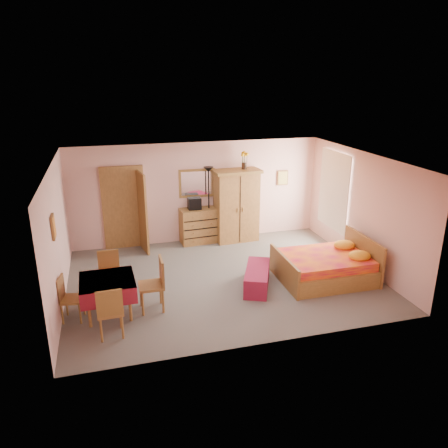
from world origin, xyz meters
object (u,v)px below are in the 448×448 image
object	(u,v)px
wall_mirror	(197,183)
dining_table	(109,297)
chair_north	(110,275)
sunflower_vase	(244,160)
bed	(325,260)
stereo	(194,203)
wardrobe	(236,206)
chair_east	(151,285)
bench	(257,278)
chest_of_drawers	(199,226)
floor_lamp	(209,205)
chair_south	(110,310)
chair_west	(72,298)

from	to	relation	value
wall_mirror	dining_table	bearing A→B (deg)	-123.36
wall_mirror	chair_north	size ratio (longest dim) A/B	1.03
sunflower_vase	bed	world-z (taller)	sunflower_vase
stereo	wardrobe	distance (m)	1.11
stereo	chair_east	bearing A→B (deg)	-115.27
bench	wardrobe	bearing A→B (deg)	82.11
wall_mirror	dining_table	size ratio (longest dim) A/B	0.97
chest_of_drawers	floor_lamp	bearing A→B (deg)	-8.07
chest_of_drawers	stereo	xyz separation A→B (m)	(-0.12, -0.01, 0.61)
floor_lamp	chair_south	world-z (taller)	floor_lamp
floor_lamp	chair_north	world-z (taller)	floor_lamp
wardrobe	bench	world-z (taller)	wardrobe
chest_of_drawers	chair_west	distance (m)	4.37
floor_lamp	chair_west	xyz separation A→B (m)	(-3.27, -3.14, -0.58)
stereo	bed	size ratio (longest dim) A/B	0.17
bench	chair_east	bearing A→B (deg)	-171.09
chest_of_drawers	bench	xyz separation A→B (m)	(0.60, -2.82, -0.25)
chest_of_drawers	wardrobe	size ratio (longest dim) A/B	0.51
wardrobe	dining_table	world-z (taller)	wardrobe
chair_south	chair_west	xyz separation A→B (m)	(-0.64, 0.69, -0.05)
chest_of_drawers	dining_table	bearing A→B (deg)	-131.40
chest_of_drawers	chair_east	xyz separation A→B (m)	(-1.61, -3.17, 0.05)
bed	chair_south	xyz separation A→B (m)	(-4.48, -0.99, 0.02)
dining_table	wardrobe	bearing A→B (deg)	42.05
bench	chair_south	xyz separation A→B (m)	(-2.98, -1.02, 0.26)
floor_lamp	chair_west	distance (m)	4.57
chair_south	chair_north	distance (m)	1.43
floor_lamp	chair_east	world-z (taller)	floor_lamp
bench	chair_west	bearing A→B (deg)	-174.74
sunflower_vase	chair_south	world-z (taller)	sunflower_vase
chest_of_drawers	chair_south	size ratio (longest dim) A/B	1.05
chair_south	sunflower_vase	bearing A→B (deg)	44.34
chest_of_drawers	bed	world-z (taller)	chest_of_drawers
wardrobe	chair_north	world-z (taller)	wardrobe
chair_west	chest_of_drawers	bearing A→B (deg)	147.00
wall_mirror	sunflower_vase	distance (m)	1.35
dining_table	chair_west	world-z (taller)	chair_west
chair_west	sunflower_vase	bearing A→B (deg)	137.13
chair_west	stereo	bearing A→B (deg)	148.03
chest_of_drawers	chair_north	bearing A→B (deg)	-138.11
stereo	chair_north	distance (m)	3.33
wall_mirror	chair_west	size ratio (longest dim) A/B	1.12
stereo	chair_south	world-z (taller)	stereo
stereo	chair_west	distance (m)	4.32
floor_lamp	bench	distance (m)	2.94
floor_lamp	chair_north	xyz separation A→B (m)	(-2.59, -2.40, -0.55)
dining_table	sunflower_vase	bearing A→B (deg)	40.79
chest_of_drawers	chair_north	distance (m)	3.36
chest_of_drawers	floor_lamp	xyz separation A→B (m)	(0.26, -0.02, 0.54)
floor_lamp	dining_table	bearing A→B (deg)	-130.29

